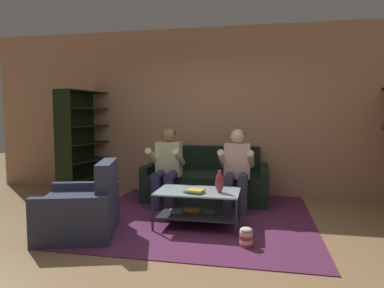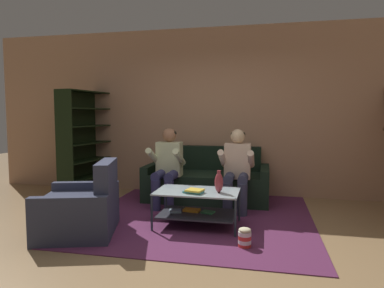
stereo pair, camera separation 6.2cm
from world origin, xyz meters
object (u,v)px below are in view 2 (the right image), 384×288
(armchair, at_px, (82,210))
(person_seated_left, at_px, (167,164))
(vase, at_px, (219,182))
(book_stack, at_px, (194,191))
(couch, at_px, (207,182))
(person_seated_right, at_px, (237,166))
(coffee_table, at_px, (197,203))
(popcorn_tub, at_px, (245,238))
(bookshelf, at_px, (82,148))

(armchair, bearing_deg, person_seated_left, 64.60)
(vase, relative_size, book_stack, 1.04)
(couch, distance_m, person_seated_right, 0.83)
(coffee_table, bearing_deg, person_seated_left, 127.12)
(coffee_table, xyz_separation_m, vase, (0.28, -0.05, 0.28))
(book_stack, bearing_deg, person_seated_right, 65.70)
(person_seated_left, xyz_separation_m, armchair, (-0.65, -1.37, -0.37))
(vase, bearing_deg, coffee_table, 169.53)
(coffee_table, relative_size, vase, 3.78)
(coffee_table, xyz_separation_m, book_stack, (-0.01, -0.14, 0.18))
(person_seated_right, xyz_separation_m, vase, (-0.15, -0.87, -0.07))
(book_stack, distance_m, armchair, 1.34)
(armchair, bearing_deg, popcorn_tub, -0.71)
(coffee_table, relative_size, popcorn_tub, 4.83)
(bookshelf, bearing_deg, vase, -27.30)
(couch, height_order, book_stack, couch)
(book_stack, xyz_separation_m, armchair, (-1.26, -0.41, -0.20))
(coffee_table, bearing_deg, couch, 94.13)
(person_seated_right, bearing_deg, book_stack, -114.30)
(person_seated_left, xyz_separation_m, person_seated_right, (1.05, -0.00, -0.00))
(popcorn_tub, bearing_deg, person_seated_left, 131.89)
(vase, xyz_separation_m, armchair, (-1.55, -0.50, -0.30))
(person_seated_right, xyz_separation_m, bookshelf, (-2.72, 0.45, 0.16))
(couch, bearing_deg, person_seated_left, -134.59)
(person_seated_left, distance_m, bookshelf, 1.74)
(coffee_table, height_order, vase, vase)
(vase, bearing_deg, bookshelf, 152.70)
(book_stack, height_order, armchair, armchair)
(couch, distance_m, book_stack, 1.51)
(bookshelf, height_order, popcorn_tub, bookshelf)
(person_seated_left, xyz_separation_m, bookshelf, (-1.67, 0.45, 0.16))
(person_seated_left, relative_size, coffee_table, 1.16)
(bookshelf, bearing_deg, book_stack, -31.81)
(book_stack, bearing_deg, bookshelf, 148.19)
(coffee_table, relative_size, bookshelf, 0.57)
(vase, height_order, popcorn_tub, vase)
(couch, relative_size, person_seated_left, 1.66)
(person_seated_left, distance_m, popcorn_tub, 1.95)
(person_seated_left, relative_size, armchair, 1.07)
(couch, distance_m, armchair, 2.24)
(couch, bearing_deg, armchair, -121.70)
(vase, bearing_deg, popcorn_tub, -56.26)
(book_stack, height_order, popcorn_tub, book_stack)
(couch, distance_m, person_seated_left, 0.83)
(person_seated_right, relative_size, bookshelf, 0.66)
(person_seated_left, distance_m, vase, 1.26)
(couch, xyz_separation_m, person_seated_left, (-0.52, -0.53, 0.36))
(couch, xyz_separation_m, person_seated_right, (0.52, -0.53, 0.36))
(person_seated_right, bearing_deg, popcorn_tub, -81.77)
(couch, height_order, armchair, couch)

